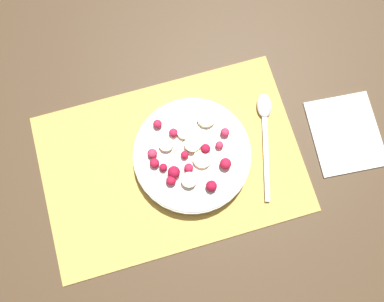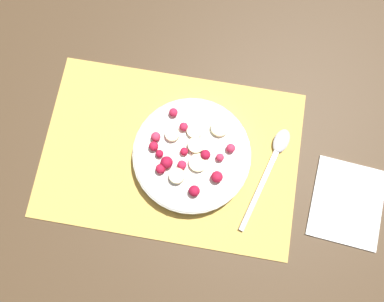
# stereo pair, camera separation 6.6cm
# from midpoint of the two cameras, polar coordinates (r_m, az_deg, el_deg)

# --- Properties ---
(ground_plane) EXTENTS (3.00, 3.00, 0.00)m
(ground_plane) POSITION_cam_midpoint_polar(r_m,az_deg,el_deg) (0.70, -0.64, -1.06)
(ground_plane) COLOR #4C3823
(placemat) EXTENTS (0.47, 0.32, 0.01)m
(placemat) POSITION_cam_midpoint_polar(r_m,az_deg,el_deg) (0.70, -0.65, -1.01)
(placemat) COLOR #E0B251
(placemat) RESTS_ON ground_plane
(fruit_bowl) EXTENTS (0.21, 0.21, 0.05)m
(fruit_bowl) POSITION_cam_midpoint_polar(r_m,az_deg,el_deg) (0.68, 2.70, -0.96)
(fruit_bowl) COLOR silver
(fruit_bowl) RESTS_ON placemat
(spoon) EXTENTS (0.08, 0.20, 0.01)m
(spoon) POSITION_cam_midpoint_polar(r_m,az_deg,el_deg) (0.71, 14.91, -1.56)
(spoon) COLOR #B2B2B7
(spoon) RESTS_ON placemat
(napkin) EXTENTS (0.14, 0.16, 0.01)m
(napkin) POSITION_cam_midpoint_polar(r_m,az_deg,el_deg) (0.75, 24.93, -7.69)
(napkin) COLOR white
(napkin) RESTS_ON ground_plane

